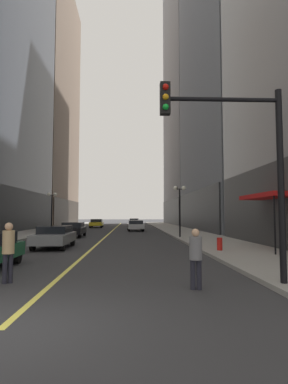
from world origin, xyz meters
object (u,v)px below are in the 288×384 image
Objects in this scene: car_maroon at (134,222)px; fire_hydrant_right at (220,245)px; car_grey at (55,236)px; car_black at (73,229)px; car_silver at (135,225)px; pedestrian_in_tan_trench at (8,248)px; traffic_light_near_right at (243,151)px; street_lamp_left_far at (52,203)px; street_lamp_right_mid at (180,200)px; pedestrian_in_grey_suit at (196,254)px; car_yellow at (97,223)px.

car_maroon is 5.89× the size of fire_hydrant_right.
car_grey is 9.52m from car_black.
fire_hydrant_right is (4.03, -23.07, -0.32)m from car_silver.
pedestrian_in_tan_trench is (1.59, -19.56, 0.31)m from car_black.
pedestrian_in_tan_trench is (-4.28, -48.79, 0.31)m from car_maroon.
traffic_light_near_right reaches higher than car_grey.
car_silver is 30.35m from pedestrian_in_tan_trench.
fire_hydrant_right is at bearing -18.42° from car_grey.
street_lamp_right_mid is (12.80, -8.84, 0.00)m from street_lamp_left_far.
traffic_light_near_right is at bearing -85.44° from car_silver.
street_lamp_left_far is at bearing 101.05° from pedestrian_in_tan_trench.
pedestrian_in_grey_suit is at bearing -88.79° from car_maroon.
street_lamp_right_mid reaches higher than car_yellow.
car_yellow is 40.79m from pedestrian_in_tan_trench.
car_yellow is 15.35m from street_lamp_left_far.
street_lamp_left_far is at bearing 104.36° from car_grey.
car_maroon is 41.99m from fire_hydrant_right.
pedestrian_in_tan_trench reaches higher than car_maroon.
car_silver is 0.77× the size of traffic_light_near_right.
street_lamp_left_far is at bearing -156.33° from car_silver.
street_lamp_right_mid is (3.53, -12.91, 2.54)m from car_silver.
pedestrian_in_grey_suit is (6.33, -11.07, 0.22)m from car_grey.
car_black is 2.67× the size of pedestrian_in_grey_suit.
traffic_light_near_right is at bearing -93.31° from street_lamp_right_mid.
car_black is at bearing -61.50° from street_lamp_left_far.
car_maroon is 1.06× the size of street_lamp_right_mid.
car_yellow is at bearing 101.34° from traffic_light_near_right.
street_lamp_left_far is (-3.38, -14.76, 2.54)m from car_yellow.
pedestrian_in_grey_suit reaches higher than car_yellow.
pedestrian_in_grey_suit is at bearing -87.92° from car_silver.
car_grey is 2.61× the size of pedestrian_in_tan_trench.
pedestrian_in_tan_trench is at bearing -85.37° from car_black.
traffic_light_near_right is (6.67, -1.01, 2.71)m from pedestrian_in_tan_trench.
pedestrian_in_tan_trench reaches higher than pedestrian_in_grey_suit.
car_black is 21.70m from pedestrian_in_grey_suit.
car_maroon is 31.92m from street_lamp_right_mid.
pedestrian_in_tan_trench is at bearing 169.31° from pedestrian_in_grey_suit.
car_black is 5.39× the size of fire_hydrant_right.
pedestrian_in_tan_trench is at bearing 171.41° from traffic_light_near_right.
car_yellow is 25.53m from street_lamp_right_mid.
street_lamp_left_far is (-10.41, 27.00, 2.32)m from pedestrian_in_grey_suit.
pedestrian_in_tan_trench is 2.20× the size of fire_hydrant_right.
car_grey is 13.80m from traffic_light_near_right.
street_lamp_right_mid reaches higher than car_maroon.
fire_hydrant_right is (8.22, 6.99, -0.63)m from pedestrian_in_tan_trench.
traffic_light_near_right is (7.67, -11.07, 3.02)m from car_grey.
pedestrian_in_grey_suit is 0.37× the size of street_lamp_left_far.
car_maroon is 49.95m from traffic_light_near_right.
traffic_light_near_right reaches higher than pedestrian_in_grey_suit.
car_black is 7.75m from street_lamp_left_far.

